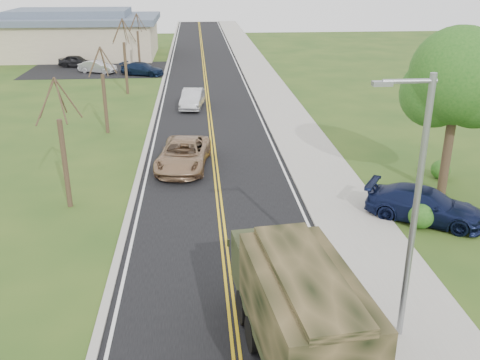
{
  "coord_description": "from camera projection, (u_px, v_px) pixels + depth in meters",
  "views": [
    {
      "loc": [
        -0.93,
        -13.42,
        10.46
      ],
      "look_at": [
        0.85,
        8.15,
        1.8
      ],
      "focal_mm": 40.0,
      "sensor_mm": 36.0,
      "label": 1
    }
  ],
  "objects": [
    {
      "name": "bare_tree_d",
      "position": [
        138.0,
        46.0,
        57.45
      ],
      "size": [
        1.88,
        2.2,
        5.91
      ],
      "color": "#38281C",
      "rests_on": "ground"
    },
    {
      "name": "sidewalk_right",
      "position": [
        264.0,
        78.0,
        53.81
      ],
      "size": [
        3.2,
        120.0,
        0.1
      ],
      "primitive_type": "cube",
      "color": "#9E998E",
      "rests_on": "ground"
    },
    {
      "name": "lot_car_silver",
      "position": [
        98.0,
        67.0,
        56.23
      ],
      "size": [
        4.22,
        2.79,
        1.32
      ],
      "primitive_type": "imported",
      "rotation": [
        0.0,
        0.0,
        1.19
      ],
      "color": "#BBBBC0",
      "rests_on": "ground"
    },
    {
      "name": "ground",
      "position": [
        234.0,
        334.0,
        16.37
      ],
      "size": [
        160.0,
        160.0,
        0.0
      ],
      "primitive_type": "plane",
      "color": "#264517",
      "rests_on": "ground"
    },
    {
      "name": "commercial_building",
      "position": [
        73.0,
        34.0,
        65.95
      ],
      "size": [
        25.5,
        21.5,
        5.65
      ],
      "color": "tan",
      "rests_on": "ground"
    },
    {
      "name": "curb_right",
      "position": [
        247.0,
        78.0,
        53.68
      ],
      "size": [
        0.3,
        120.0,
        0.12
      ],
      "primitive_type": "cube",
      "color": "#9E998E",
      "rests_on": "ground"
    },
    {
      "name": "bare_tree_a",
      "position": [
        64.0,
        153.0,
        24.12
      ],
      "size": [
        1.93,
        2.26,
        6.08
      ],
      "color": "#38281C",
      "rests_on": "ground"
    },
    {
      "name": "leafy_tree",
      "position": [
        458.0,
        83.0,
        24.43
      ],
      "size": [
        4.83,
        4.5,
        8.1
      ],
      "color": "#38281C",
      "rests_on": "ground"
    },
    {
      "name": "lot_car_dark",
      "position": [
        76.0,
        61.0,
        59.45
      ],
      "size": [
        4.19,
        2.55,
        1.33
      ],
      "primitive_type": "imported",
      "rotation": [
        0.0,
        0.0,
        1.3
      ],
      "color": "black",
      "rests_on": "ground"
    },
    {
      "name": "curb_left",
      "position": [
        164.0,
        79.0,
        53.05
      ],
      "size": [
        0.3,
        120.0,
        0.1
      ],
      "primitive_type": "cube",
      "color": "#9E998E",
      "rests_on": "ground"
    },
    {
      "name": "lot_car_navy",
      "position": [
        142.0,
        69.0,
        55.07
      ],
      "size": [
        4.86,
        3.33,
        1.31
      ],
      "primitive_type": "imported",
      "rotation": [
        0.0,
        0.0,
        1.2
      ],
      "color": "#0D1932",
      "rests_on": "ground"
    },
    {
      "name": "bare_tree_b",
      "position": [
        104.0,
        97.0,
        35.27
      ],
      "size": [
        1.83,
        2.14,
        5.73
      ],
      "color": "#38281C",
      "rests_on": "ground"
    },
    {
      "name": "bare_tree_c",
      "position": [
        125.0,
        62.0,
        46.27
      ],
      "size": [
        2.04,
        2.39,
        6.42
      ],
      "color": "#38281C",
      "rests_on": "ground"
    },
    {
      "name": "pickup_navy",
      "position": [
        425.0,
        205.0,
        23.44
      ],
      "size": [
        5.39,
        4.46,
        1.47
      ],
      "primitive_type": "imported",
      "rotation": [
        0.0,
        0.0,
        1.01
      ],
      "color": "#0E1635",
      "rests_on": "ground"
    },
    {
      "name": "suv_champagne",
      "position": [
        183.0,
        154.0,
        29.62
      ],
      "size": [
        3.32,
        5.91,
        1.56
      ],
      "primitive_type": "imported",
      "rotation": [
        0.0,
        0.0,
        -0.13
      ],
      "color": "#987656",
      "rests_on": "ground"
    },
    {
      "name": "sedan_silver",
      "position": [
        192.0,
        99.0,
        42.33
      ],
      "size": [
        2.09,
        4.56,
        1.45
      ],
      "primitive_type": "imported",
      "rotation": [
        0.0,
        0.0,
        -0.13
      ],
      "color": "silver",
      "rests_on": "ground"
    },
    {
      "name": "road",
      "position": [
        205.0,
        79.0,
        53.38
      ],
      "size": [
        8.0,
        120.0,
        0.01
      ],
      "primitive_type": "cube",
      "color": "black",
      "rests_on": "ground"
    },
    {
      "name": "military_truck",
      "position": [
        297.0,
        304.0,
        14.47
      ],
      "size": [
        3.15,
        7.06,
        3.41
      ],
      "rotation": [
        0.0,
        0.0,
        0.12
      ],
      "color": "black",
      "rests_on": "ground"
    },
    {
      "name": "street_light",
      "position": [
        413.0,
        203.0,
        14.64
      ],
      "size": [
        1.65,
        0.22,
        8.0
      ],
      "color": "gray",
      "rests_on": "ground"
    }
  ]
}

